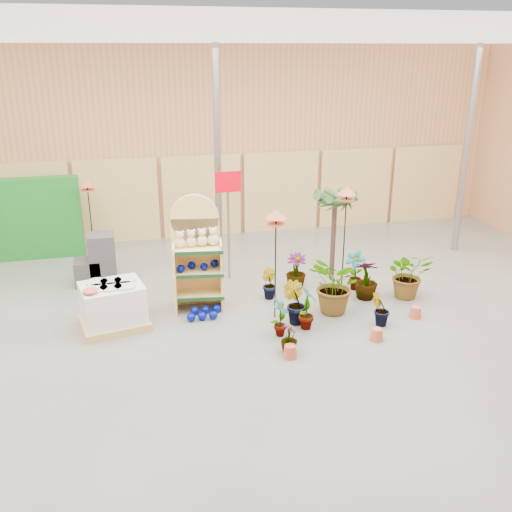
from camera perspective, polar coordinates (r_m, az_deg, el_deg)
The scene contains 24 objects.
room at distance 8.92m, azimuth -1.00°, elevation 5.91°, with size 15.20×12.10×4.70m.
display_shelf at distance 10.10m, azimuth -5.95°, elevation -0.08°, with size 0.92×0.65×2.04m.
teddy_bears at distance 9.90m, azimuth -5.80°, elevation 1.70°, with size 0.76×0.20×0.32m.
gazing_balls_shelf at distance 10.04m, azimuth -5.84°, elevation -1.00°, with size 0.75×0.26×0.14m.
gazing_balls_floor at distance 9.97m, azimuth -5.23°, elevation -5.69°, with size 0.63×0.39×0.15m.
pallet_stack at distance 9.76m, azimuth -14.11°, elevation -4.86°, with size 1.23×1.09×0.79m.
charcoal_planters at distance 11.64m, azimuth -15.55°, elevation -0.69°, with size 0.80×0.50×1.00m.
trellis_stock at distance 13.35m, azimuth -21.32°, elevation 3.51°, with size 2.00×0.30×1.80m, color #166E1D.
offer_sign at distance 11.07m, azimuth -2.79°, elevation 5.26°, with size 0.50×0.08×2.20m.
bird_table_front at distance 9.31m, azimuth 2.01°, elevation 3.82°, with size 0.34×0.34×1.93m.
bird_table_right at distance 10.49m, azimuth 9.06°, elevation 6.09°, with size 0.34×0.34×2.05m.
bird_table_back at distance 12.61m, azimuth -16.53°, elevation 6.79°, with size 0.34×0.34×1.81m.
palm at distance 11.35m, azimuth 7.92°, elevation 5.63°, with size 0.70×0.70×1.87m.
potted_plant_0 at distance 9.21m, azimuth 2.44°, elevation -6.15°, with size 0.35×0.24×0.66m, color #2A4E21.
potted_plant_1 at distance 9.63m, azimuth 3.86°, elevation -4.72°, with size 0.40×0.33×0.74m, color #2A4E21.
potted_plant_2 at distance 10.00m, azimuth 8.03°, elevation -2.98°, with size 0.93×0.80×1.03m, color #2A4E21.
potted_plant_3 at distance 10.72m, azimuth 10.97°, elevation -2.32°, with size 0.42×0.42×0.76m, color #2A4E21.
potted_plant_4 at distance 11.09m, azimuth 9.86°, elevation -1.40°, with size 0.41×0.28×0.78m, color #2A4E21.
potted_plant_5 at distance 10.59m, azimuth 1.26°, elevation -2.80°, with size 0.31×0.25×0.56m, color #2A4E21.
potted_plant_7 at distance 8.79m, azimuth 3.35°, elevation -8.23°, with size 0.26×0.26×0.47m, color #2A4E21.
potted_plant_8 at distance 9.42m, azimuth 5.11°, elevation -5.05°, with size 0.43×0.29×0.82m, color #2A4E21.
potted_plant_9 at distance 9.77m, azimuth 12.31°, elevation -5.25°, with size 0.32×0.26×0.59m, color #2A4E21.
potted_plant_10 at distance 10.94m, azimuth 15.02°, elevation -1.77°, with size 0.81×0.71×0.91m, color #2A4E21.
potted_plant_11 at distance 11.05m, azimuth 4.02°, elevation -1.49°, with size 0.39×0.39×0.69m, color #2A4E21.
Camera 1 is at (-1.85, -7.54, 4.40)m, focal length 40.00 mm.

